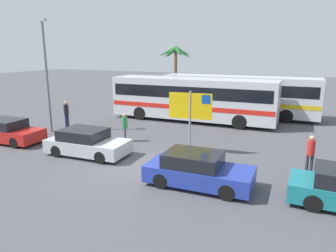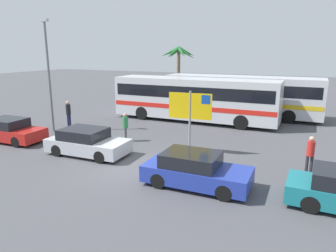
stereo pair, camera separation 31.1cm
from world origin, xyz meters
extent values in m
plane|color=#4C4C51|center=(0.00, 0.00, 0.00)|extent=(120.00, 120.00, 0.00)
cube|color=silver|center=(-0.67, 10.25, 1.73)|extent=(12.18, 2.68, 2.90)
cube|color=black|center=(-0.67, 10.25, 2.28)|extent=(11.69, 2.71, 0.84)
cube|color=red|center=(-0.67, 10.25, 1.22)|extent=(12.06, 2.71, 0.32)
cylinder|color=black|center=(3.11, 11.47, 0.50)|extent=(1.00, 0.28, 1.00)
cylinder|color=black|center=(3.11, 9.04, 0.50)|extent=(1.00, 0.28, 1.00)
cylinder|color=black|center=(-4.44, 11.47, 0.50)|extent=(1.00, 0.28, 1.00)
cylinder|color=black|center=(-4.44, 9.04, 0.50)|extent=(1.00, 0.28, 1.00)
cube|color=silver|center=(2.06, 13.54, 1.73)|extent=(12.18, 2.68, 2.90)
cube|color=black|center=(2.06, 13.54, 2.28)|extent=(11.69, 2.71, 0.84)
cube|color=gold|center=(2.06, 13.54, 1.22)|extent=(12.06, 2.71, 0.32)
cylinder|color=black|center=(5.84, 14.76, 0.50)|extent=(1.00, 0.28, 1.00)
cylinder|color=black|center=(5.84, 12.33, 0.50)|extent=(1.00, 0.28, 1.00)
cylinder|color=black|center=(-1.71, 14.76, 0.50)|extent=(1.00, 0.28, 1.00)
cylinder|color=black|center=(-1.71, 12.33, 0.50)|extent=(1.00, 0.28, 1.00)
cylinder|color=gray|center=(1.74, 2.99, 1.60)|extent=(0.11, 0.11, 3.20)
cube|color=yellow|center=(1.74, 2.99, 2.45)|extent=(2.20, 0.24, 1.30)
cube|color=#1447A8|center=(2.54, 3.06, 2.82)|extent=(0.44, 0.11, 0.44)
cube|color=#23389E|center=(3.45, -0.66, 0.48)|extent=(4.12, 1.82, 0.64)
cube|color=black|center=(3.21, -0.67, 1.06)|extent=(2.15, 1.66, 0.52)
cylinder|color=black|center=(4.71, 0.17, 0.30)|extent=(0.60, 0.17, 0.60)
cylinder|color=black|center=(4.73, -1.46, 0.30)|extent=(0.60, 0.17, 0.60)
cylinder|color=black|center=(2.17, 0.13, 0.30)|extent=(0.60, 0.17, 0.60)
cylinder|color=black|center=(2.19, -1.49, 0.30)|extent=(0.60, 0.17, 0.60)
cube|color=red|center=(-8.44, 0.68, 0.48)|extent=(4.07, 1.88, 0.64)
cube|color=black|center=(-8.68, 0.67, 1.06)|extent=(2.14, 1.67, 0.52)
cylinder|color=black|center=(-7.23, 1.52, 0.30)|extent=(0.61, 0.18, 0.60)
cylinder|color=black|center=(-7.17, -0.07, 0.30)|extent=(0.61, 0.18, 0.60)
cylinder|color=black|center=(-9.71, 1.42, 0.30)|extent=(0.61, 0.18, 0.60)
cube|color=#B7BABF|center=(-2.81, 0.63, 0.48)|extent=(4.17, 2.01, 0.64)
cube|color=black|center=(-3.06, 0.62, 1.06)|extent=(2.19, 1.79, 0.52)
cylinder|color=black|center=(-1.57, 1.53, 0.30)|extent=(0.61, 0.18, 0.60)
cylinder|color=black|center=(-1.51, -0.18, 0.30)|extent=(0.61, 0.18, 0.60)
cylinder|color=black|center=(-4.11, 1.44, 0.30)|extent=(0.61, 0.18, 0.60)
cylinder|color=black|center=(-4.05, -0.27, 0.30)|extent=(0.61, 0.18, 0.60)
cylinder|color=black|center=(7.52, 0.47, 0.30)|extent=(0.60, 0.17, 0.60)
cylinder|color=black|center=(7.48, -1.11, 0.30)|extent=(0.60, 0.17, 0.60)
cylinder|color=#1E2347|center=(-7.81, 4.88, 0.44)|extent=(0.13, 0.13, 0.88)
cylinder|color=#1E2347|center=(-7.81, 4.70, 0.44)|extent=(0.13, 0.13, 0.88)
cylinder|color=black|center=(-7.81, 4.79, 1.23)|extent=(0.32, 0.32, 0.70)
sphere|color=tan|center=(-7.81, 4.79, 1.70)|extent=(0.24, 0.24, 0.24)
cylinder|color=#4C4C51|center=(-2.42, 3.51, 0.41)|extent=(0.13, 0.13, 0.81)
cylinder|color=#4C4C51|center=(-2.32, 3.35, 0.41)|extent=(0.13, 0.13, 0.81)
cylinder|color=#338E4C|center=(-2.37, 3.43, 1.13)|extent=(0.32, 0.32, 0.64)
sphere|color=tan|center=(-2.37, 3.43, 1.56)|extent=(0.22, 0.22, 0.22)
cylinder|color=#2D2D33|center=(7.46, 2.54, 0.40)|extent=(0.13, 0.13, 0.80)
cylinder|color=#2D2D33|center=(7.28, 2.51, 0.40)|extent=(0.13, 0.13, 0.80)
cylinder|color=red|center=(7.37, 2.52, 1.12)|extent=(0.32, 0.32, 0.64)
sphere|color=tan|center=(7.37, 2.52, 1.55)|extent=(0.22, 0.22, 0.22)
cylinder|color=slate|center=(-8.00, 3.52, 3.42)|extent=(0.14, 0.14, 6.84)
cube|color=#B2B2B7|center=(-8.00, 3.52, 6.94)|extent=(0.56, 0.20, 0.16)
cylinder|color=brown|center=(-4.83, 17.04, 2.58)|extent=(0.32, 0.32, 5.16)
cone|color=#23662D|center=(-4.03, 17.05, 4.90)|extent=(1.83, 0.45, 1.31)
cone|color=#23662D|center=(-4.28, 17.71, 5.01)|extent=(1.54, 1.73, 1.11)
cone|color=#23662D|center=(-4.91, 17.90, 5.01)|extent=(0.61, 1.91, 1.11)
cone|color=#23662D|center=(-5.51, 17.49, 4.93)|extent=(1.78, 1.38, 1.26)
cone|color=#23662D|center=(-5.63, 16.77, 4.99)|extent=(1.92, 1.03, 1.14)
cone|color=#23662D|center=(-5.09, 16.26, 4.95)|extent=(1.00, 1.90, 1.22)
cone|color=#23662D|center=(-4.25, 16.41, 5.01)|extent=(1.60, 1.68, 1.11)
camera|label=1|loc=(6.87, -11.46, 5.11)|focal=33.30mm
camera|label=2|loc=(7.16, -11.34, 5.11)|focal=33.30mm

